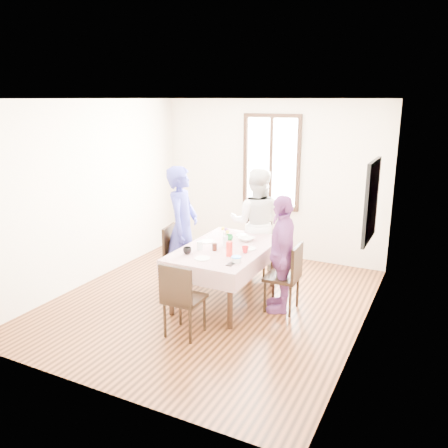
{
  "coord_description": "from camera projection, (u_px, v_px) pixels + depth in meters",
  "views": [
    {
      "loc": [
        2.77,
        -5.15,
        2.71
      ],
      "look_at": [
        0.16,
        0.1,
        1.1
      ],
      "focal_mm": 36.97,
      "sensor_mm": 36.0,
      "label": 1
    }
  ],
  "objects": [
    {
      "name": "person_far",
      "position": [
        256.0,
        223.0,
        7.12
      ],
      "size": [
        0.97,
        0.84,
        1.7
      ],
      "primitive_type": "imported",
      "rotation": [
        0.0,
        0.0,
        3.42
      ],
      "color": "silver",
      "rests_on": "ground"
    },
    {
      "name": "person_left",
      "position": [
        182.0,
        228.0,
        6.65
      ],
      "size": [
        0.56,
        0.73,
        1.79
      ],
      "primitive_type": "imported",
      "rotation": [
        0.0,
        0.0,
        1.79
      ],
      "color": "navy",
      "rests_on": "ground"
    },
    {
      "name": "window_pane",
      "position": [
        272.0,
        162.0,
        7.85
      ],
      "size": [
        0.9,
        0.02,
        1.5
      ],
      "primitive_type": "cube",
      "color": "white",
      "rests_on": "back_wall"
    },
    {
      "name": "chair_right",
      "position": [
        282.0,
        277.0,
        6.0
      ],
      "size": [
        0.43,
        0.43,
        0.91
      ],
      "primitive_type": "cube",
      "rotation": [
        0.0,
        0.0,
        1.6
      ],
      "color": "black",
      "rests_on": "ground"
    },
    {
      "name": "window_frame",
      "position": [
        271.0,
        162.0,
        7.84
      ],
      "size": [
        1.02,
        0.06,
        1.62
      ],
      "primitive_type": "cube",
      "color": "black",
      "rests_on": "back_wall"
    },
    {
      "name": "smartphone",
      "position": [
        231.0,
        264.0,
        5.58
      ],
      "size": [
        0.07,
        0.15,
        0.01
      ],
      "primitive_type": "cube",
      "color": "black",
      "rests_on": "tablecloth"
    },
    {
      "name": "flower_bunch",
      "position": [
        225.0,
        232.0,
        6.23
      ],
      "size": [
        0.09,
        0.09,
        0.1
      ],
      "primitive_type": null,
      "color": "yellow",
      "rests_on": "flower_vase"
    },
    {
      "name": "back_wall",
      "position": [
        271.0,
        180.0,
        7.94
      ],
      "size": [
        4.0,
        0.0,
        4.0
      ],
      "primitive_type": "plane",
      "rotation": [
        1.57,
        0.0,
        0.0
      ],
      "color": "#F1E2C7",
      "rests_on": "ground"
    },
    {
      "name": "drinking_glass",
      "position": [
        200.0,
        245.0,
        6.12
      ],
      "size": [
        0.08,
        0.08,
        0.11
      ],
      "primitive_type": "cylinder",
      "color": "silver",
      "rests_on": "tablecloth"
    },
    {
      "name": "juice_carton",
      "position": [
        229.0,
        249.0,
        5.84
      ],
      "size": [
        0.06,
        0.06,
        0.19
      ],
      "primitive_type": "cube",
      "color": "red",
      "rests_on": "tablecloth"
    },
    {
      "name": "art_poster",
      "position": [
        372.0,
        201.0,
        5.35
      ],
      "size": [
        0.04,
        0.76,
        0.96
      ],
      "primitive_type": "cube",
      "color": "red",
      "rests_on": "right_wall"
    },
    {
      "name": "plate_far",
      "position": [
        242.0,
        235.0,
        6.74
      ],
      "size": [
        0.2,
        0.2,
        0.01
      ],
      "primitive_type": "cylinder",
      "color": "white",
      "rests_on": "tablecloth"
    },
    {
      "name": "plate_left",
      "position": [
        207.0,
        242.0,
        6.45
      ],
      "size": [
        0.2,
        0.2,
        0.01
      ],
      "primitive_type": "cylinder",
      "color": "white",
      "rests_on": "tablecloth"
    },
    {
      "name": "butter_lid",
      "position": [
        236.0,
        257.0,
        5.64
      ],
      "size": [
        0.12,
        0.12,
        0.01
      ],
      "primitive_type": "cylinder",
      "color": "blue",
      "rests_on": "butter_tub"
    },
    {
      "name": "butter_tub",
      "position": [
        236.0,
        260.0,
        5.65
      ],
      "size": [
        0.12,
        0.12,
        0.06
      ],
      "primitive_type": "cylinder",
      "color": "white",
      "rests_on": "tablecloth"
    },
    {
      "name": "flower_vase",
      "position": [
        225.0,
        241.0,
        6.26
      ],
      "size": [
        0.07,
        0.07,
        0.14
      ],
      "primitive_type": "cylinder",
      "color": "silver",
      "rests_on": "tablecloth"
    },
    {
      "name": "mug_black",
      "position": [
        187.0,
        251.0,
        5.95
      ],
      "size": [
        0.13,
        0.13,
        0.09
      ],
      "primitive_type": "imported",
      "rotation": [
        0.0,
        0.0,
        -0.17
      ],
      "color": "black",
      "rests_on": "tablecloth"
    },
    {
      "name": "plate_near",
      "position": [
        202.0,
        258.0,
        5.77
      ],
      "size": [
        0.2,
        0.2,
        0.01
      ],
      "primitive_type": "cylinder",
      "color": "white",
      "rests_on": "tablecloth"
    },
    {
      "name": "serving_bowl",
      "position": [
        246.0,
        239.0,
        6.49
      ],
      "size": [
        0.26,
        0.26,
        0.05
      ],
      "primitive_type": "imported",
      "rotation": [
        0.0,
        0.0,
        -0.32
      ],
      "color": "white",
      "rests_on": "tablecloth"
    },
    {
      "name": "tablecloth",
      "position": [
        226.0,
        248.0,
        6.22
      ],
      "size": [
        1.08,
        1.7,
        0.01
      ],
      "primitive_type": "cube",
      "color": "#50080F",
      "rests_on": "dining_table"
    },
    {
      "name": "mug_flag",
      "position": [
        245.0,
        250.0,
        5.99
      ],
      "size": [
        0.12,
        0.12,
        0.09
      ],
      "primitive_type": "imported",
      "rotation": [
        0.0,
        0.0,
        0.46
      ],
      "color": "red",
      "rests_on": "tablecloth"
    },
    {
      "name": "right_wall",
      "position": [
        368.0,
        224.0,
        5.14
      ],
      "size": [
        0.0,
        4.5,
        4.5
      ],
      "primitive_type": "plane",
      "rotation": [
        1.57,
        0.0,
        -1.57
      ],
      "color": "#F1E2C7",
      "rests_on": "ground"
    },
    {
      "name": "plate_right",
      "position": [
        249.0,
        248.0,
        6.15
      ],
      "size": [
        0.2,
        0.2,
        0.01
      ],
      "primitive_type": "cylinder",
      "color": "white",
      "rests_on": "tablecloth"
    },
    {
      "name": "chair_left",
      "position": [
        182.0,
        257.0,
        6.77
      ],
      "size": [
        0.48,
        0.48,
        0.91
      ],
      "primitive_type": "cube",
      "rotation": [
        0.0,
        0.0,
        -1.4
      ],
      "color": "black",
      "rests_on": "ground"
    },
    {
      "name": "ground",
      "position": [
        211.0,
        301.0,
        6.36
      ],
      "size": [
        4.5,
        4.5,
        0.0
      ],
      "primitive_type": "plane",
      "color": "black",
      "rests_on": "ground"
    },
    {
      "name": "chair_far",
      "position": [
        256.0,
        246.0,
        7.24
      ],
      "size": [
        0.48,
        0.48,
        0.91
      ],
      "primitive_type": "cube",
      "rotation": [
        0.0,
        0.0,
        3.3
      ],
      "color": "black",
      "rests_on": "ground"
    },
    {
      "name": "person_right",
      "position": [
        281.0,
        254.0,
        5.93
      ],
      "size": [
        0.67,
        0.98,
        1.55
      ],
      "primitive_type": "imported",
      "rotation": [
        0.0,
        0.0,
        -1.21
      ],
      "color": "#7D3C7D",
      "rests_on": "ground"
    },
    {
      "name": "jam_jar",
      "position": [
        215.0,
        247.0,
        6.08
      ],
      "size": [
        0.07,
        0.07,
        0.1
      ],
      "primitive_type": "cylinder",
      "color": "black",
      "rests_on": "tablecloth"
    },
    {
      "name": "dining_table",
      "position": [
        226.0,
        274.0,
        6.32
      ],
      "size": [
        0.96,
        1.58,
        0.75
      ],
      "primitive_type": "cube",
      "color": "black",
      "rests_on": "ground"
    },
    {
      "name": "chair_near",
      "position": [
        185.0,
        298.0,
        5.37
      ],
      "size": [
        0.42,
        0.42,
        0.91
      ],
      "primitive_type": "cube",
      "rotation": [
        0.0,
        0.0,
        0.01
      ],
      "color": "black",
      "rests_on": "ground"
    },
    {
      "name": "mug_green",
      "position": [
        229.0,
        237.0,
        6.52
      ],
      "size": [
        0.14,
        0.14,
        0.08
      ],
      "primitive_type": "imported",
      "rotation": [
        0.0,
        0.0,
        -0.58
      ],
      "color": "#0C7226",
      "rests_on": "tablecloth"
    }
  ]
}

